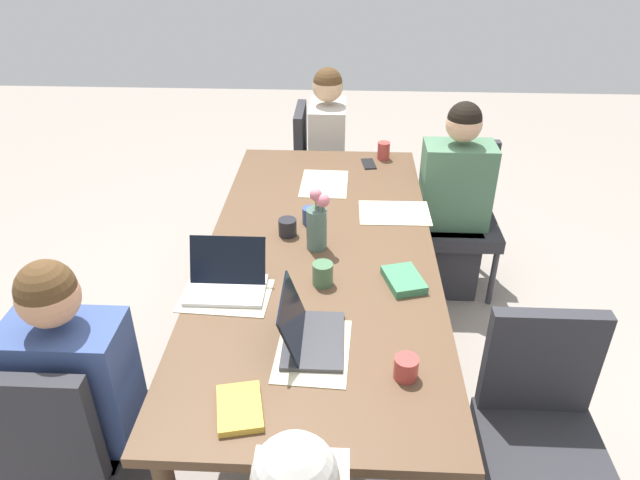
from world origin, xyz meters
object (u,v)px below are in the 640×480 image
at_px(laptop_head_left_right_near, 307,333).
at_px(coffee_mug_centre_right, 384,151).
at_px(coffee_mug_far_left, 323,274).
at_px(person_far_left_far, 84,417).
at_px(coffee_mug_near_left, 287,227).
at_px(laptop_far_left_far, 227,281).
at_px(book_red_cover, 240,408).
at_px(chair_near_left_mid, 460,210).
at_px(coffee_mug_near_right, 406,368).
at_px(chair_far_left_far, 61,438).
at_px(person_head_right_left_near, 327,164).
at_px(flower_vase, 317,222).
at_px(person_near_left_mid, 452,211).
at_px(coffee_mug_centre_left, 310,216).
at_px(chair_head_right_left_near, 317,164).
at_px(book_blue_cover, 404,280).
at_px(dining_table, 320,261).
at_px(chair_near_right_mid, 541,419).
at_px(phone_black, 369,164).

bearing_deg(laptop_head_left_right_near, coffee_mug_centre_right, -11.68).
bearing_deg(coffee_mug_far_left, person_far_left_far, 124.08).
xyz_separation_m(person_far_left_far, coffee_mug_near_left, (0.97, -0.66, 0.26)).
distance_m(laptop_far_left_far, coffee_mug_near_left, 0.50).
distance_m(person_far_left_far, book_red_cover, 0.67).
height_order(chair_near_left_mid, laptop_far_left_far, laptop_far_left_far).
relative_size(laptop_head_left_right_near, coffee_mug_centre_right, 2.99).
bearing_deg(coffee_mug_near_right, chair_far_left_far, 95.25).
xyz_separation_m(coffee_mug_near_right, coffee_mug_centre_right, (1.88, -0.01, 0.01)).
height_order(person_head_right_left_near, flower_vase, person_head_right_left_near).
relative_size(person_near_left_mid, coffee_mug_far_left, 12.19).
height_order(person_head_right_left_near, coffee_mug_near_right, person_head_right_left_near).
xyz_separation_m(coffee_mug_near_left, coffee_mug_far_left, (-0.40, -0.19, 0.01)).
relative_size(chair_far_left_far, coffee_mug_centre_left, 10.64).
distance_m(chair_head_right_left_near, coffee_mug_near_right, 2.41).
relative_size(person_near_left_mid, person_far_left_far, 1.00).
relative_size(person_head_right_left_near, chair_far_left_far, 1.33).
height_order(chair_far_left_far, book_blue_cover, chair_far_left_far).
bearing_deg(person_head_right_left_near, book_red_cover, 175.65).
relative_size(person_far_left_far, laptop_head_left_right_near, 3.73).
bearing_deg(coffee_mug_near_left, chair_far_left_far, 145.48).
relative_size(flower_vase, coffee_mug_centre_left, 3.58).
xyz_separation_m(person_head_right_left_near, coffee_mug_centre_right, (-0.42, -0.36, 0.27)).
relative_size(dining_table, laptop_head_left_right_near, 7.40).
distance_m(person_head_right_left_near, chair_near_right_mid, 2.40).
distance_m(chair_head_right_left_near, coffee_mug_far_left, 1.85).
relative_size(chair_head_right_left_near, phone_black, 6.00).
height_order(laptop_head_left_right_near, coffee_mug_centre_left, laptop_head_left_right_near).
relative_size(person_near_left_mid, book_red_cover, 5.97).
distance_m(chair_near_left_mid, coffee_mug_centre_right, 0.59).
bearing_deg(coffee_mug_far_left, laptop_far_left_far, 98.67).
distance_m(chair_far_left_far, coffee_mug_near_left, 1.30).
bearing_deg(book_red_cover, coffee_mug_near_left, -14.85).
xyz_separation_m(flower_vase, coffee_mug_near_left, (0.11, 0.15, -0.10)).
bearing_deg(coffee_mug_near_right, coffee_mug_near_left, 27.82).
height_order(person_near_left_mid, laptop_far_left_far, person_near_left_mid).
xyz_separation_m(chair_head_right_left_near, person_head_right_left_near, (-0.06, -0.07, 0.03)).
bearing_deg(book_red_cover, chair_near_left_mid, -40.99).
bearing_deg(chair_far_left_far, coffee_mug_far_left, -54.46).
bearing_deg(book_blue_cover, chair_near_left_mid, -37.68).
xyz_separation_m(person_near_left_mid, laptop_far_left_far, (-1.15, 1.12, 0.26)).
relative_size(coffee_mug_centre_left, book_red_cover, 0.42).
bearing_deg(laptop_head_left_right_near, coffee_mug_near_right, -114.66).
xyz_separation_m(chair_far_left_far, coffee_mug_centre_right, (1.99, -1.22, 0.30)).
distance_m(chair_near_left_mid, person_far_left_far, 2.38).
xyz_separation_m(chair_head_right_left_near, coffee_mug_near_left, (-1.42, 0.07, 0.29)).
xyz_separation_m(person_far_left_far, coffee_mug_centre_right, (1.92, -1.16, 0.27)).
xyz_separation_m(coffee_mug_near_right, coffee_mug_far_left, (0.53, 0.31, 0.01)).
relative_size(chair_near_left_mid, book_blue_cover, 4.50).
height_order(chair_head_right_left_near, coffee_mug_centre_right, chair_head_right_left_near).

